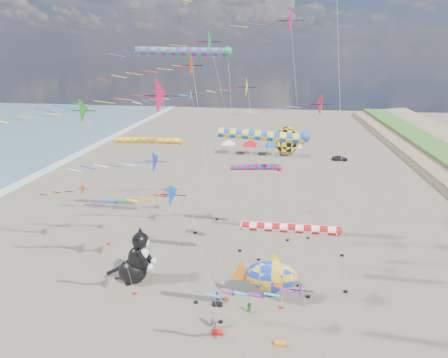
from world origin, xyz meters
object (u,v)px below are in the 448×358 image
fish_inflatable (271,276)px  parked_car (340,158)px  cat_inflatable (134,256)px  child_blue (217,295)px  person_adult (214,320)px  child_green (249,308)px

fish_inflatable → parked_car: size_ratio=1.92×
cat_inflatable → parked_car: 54.32m
fish_inflatable → parked_car: (13.71, 47.85, -2.13)m
cat_inflatable → fish_inflatable: bearing=-7.4°
child_blue → person_adult: bearing=-125.8°
cat_inflatable → child_green: bearing=-17.7°
parked_car → fish_inflatable: bearing=163.5°
fish_inflatable → parked_car: fish_inflatable is taller
parked_car → cat_inflatable: bearing=149.3°
child_green → child_blue: bearing=-170.3°
child_blue → parked_car: parked_car is taller
fish_inflatable → child_green: 3.46m
cat_inflatable → person_adult: (8.98, -5.30, -2.03)m
cat_inflatable → child_blue: (8.66, -1.70, -2.44)m
child_green → child_blue: 3.38m
child_blue → cat_inflatable: bearing=127.9°
cat_inflatable → child_green: cat_inflatable is taller
fish_inflatable → parked_car: bearing=74.0°
person_adult → parked_car: (18.27, 52.23, -0.36)m
child_green → person_adult: bearing=-108.1°
cat_inflatable → child_green: 12.38m
person_adult → parked_car: size_ratio=0.56×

